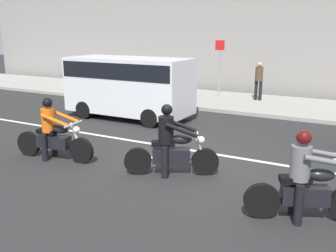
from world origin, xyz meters
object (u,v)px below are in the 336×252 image
motorcycle_with_rider_black_leather (171,147)px  motorcycle_with_rider_gray (305,184)px  parked_van_white (129,83)px  street_sign_post (220,63)px  motorcycle_with_rider_orange_stripe (53,135)px  pedestrian_bystander (259,78)px

motorcycle_with_rider_black_leather → motorcycle_with_rider_gray: (2.99, -0.77, -0.00)m
parked_van_white → street_sign_post: (1.48, 5.23, 0.44)m
motorcycle_with_rider_orange_stripe → motorcycle_with_rider_gray: bearing=-2.8°
motorcycle_with_rider_gray → street_sign_post: bearing=118.4°
street_sign_post → pedestrian_bystander: size_ratio=1.55×
pedestrian_bystander → motorcycle_with_rider_black_leather: bearing=-85.8°
street_sign_post → pedestrian_bystander: street_sign_post is taller
parked_van_white → pedestrian_bystander: bearing=57.1°
motorcycle_with_rider_orange_stripe → motorcycle_with_rider_gray: motorcycle_with_rider_gray is taller
motorcycle_with_rider_black_leather → pedestrian_bystander: bearing=94.2°
motorcycle_with_rider_orange_stripe → parked_van_white: bearing=101.4°
motorcycle_with_rider_black_leather → pedestrian_bystander: pedestrian_bystander is taller
motorcycle_with_rider_black_leather → street_sign_post: bearing=105.1°
motorcycle_with_rider_black_leather → motorcycle_with_rider_gray: bearing=-14.5°
street_sign_post → pedestrian_bystander: bearing=-1.2°
motorcycle_with_rider_gray → parked_van_white: size_ratio=0.42×
motorcycle_with_rider_gray → parked_van_white: parked_van_white is taller
motorcycle_with_rider_gray → parked_van_white: 8.71m
motorcycle_with_rider_orange_stripe → parked_van_white: 4.92m
motorcycle_with_rider_gray → motorcycle_with_rider_black_leather: bearing=165.5°
parked_van_white → motorcycle_with_rider_black_leather: bearing=-46.7°
parked_van_white → pedestrian_bystander: parked_van_white is taller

